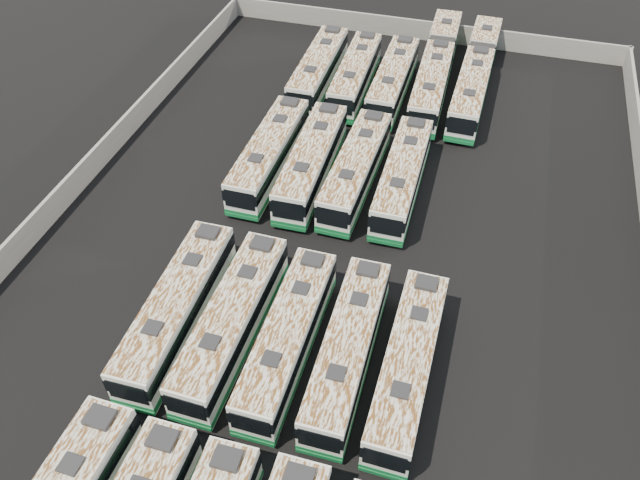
{
  "coord_description": "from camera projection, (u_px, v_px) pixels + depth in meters",
  "views": [
    {
      "loc": [
        8.12,
        -31.62,
        33.16
      ],
      "look_at": [
        -1.04,
        -0.37,
        1.6
      ],
      "focal_mm": 35.0,
      "sensor_mm": 36.0,
      "label": 1
    }
  ],
  "objects": [
    {
      "name": "ground",
      "position": [
        335.0,
        255.0,
        46.51
      ],
      "size": [
        140.0,
        140.0,
        0.0
      ],
      "primitive_type": "plane",
      "color": "black",
      "rests_on": "ground"
    },
    {
      "name": "bus_midfront_far_right",
      "position": [
        408.0,
        366.0,
        37.23
      ],
      "size": [
        2.86,
        12.93,
        3.64
      ],
      "rotation": [
        0.0,
        0.0,
        -0.01
      ],
      "color": "silver",
      "rests_on": "ground"
    },
    {
      "name": "bus_midback_left",
      "position": [
        311.0,
        162.0,
        51.53
      ],
      "size": [
        3.19,
        13.57,
        3.81
      ],
      "rotation": [
        0.0,
        0.0,
        0.03
      ],
      "color": "silver",
      "rests_on": "ground"
    },
    {
      "name": "bus_midfront_left",
      "position": [
        232.0,
        322.0,
        39.53
      ],
      "size": [
        2.99,
        13.41,
        3.77
      ],
      "rotation": [
        0.0,
        0.0,
        -0.01
      ],
      "color": "silver",
      "rests_on": "ground"
    },
    {
      "name": "bus_back_far_left",
      "position": [
        318.0,
        70.0,
        62.51
      ],
      "size": [
        3.04,
        13.45,
        3.78
      ],
      "rotation": [
        0.0,
        0.0,
        0.02
      ],
      "color": "silver",
      "rests_on": "ground"
    },
    {
      "name": "bus_midfront_far_left",
      "position": [
        178.0,
        309.0,
        40.29
      ],
      "size": [
        3.1,
        13.49,
        3.79
      ],
      "rotation": [
        0.0,
        0.0,
        0.02
      ],
      "color": "silver",
      "rests_on": "ground"
    },
    {
      "name": "bus_back_far_right",
      "position": [
        475.0,
        75.0,
        61.92
      ],
      "size": [
        3.21,
        20.49,
        3.71
      ],
      "rotation": [
        0.0,
        0.0,
        -0.02
      ],
      "color": "silver",
      "rests_on": "ground"
    },
    {
      "name": "perimeter_wall",
      "position": [
        335.0,
        244.0,
        45.75
      ],
      "size": [
        45.2,
        73.2,
        2.2
      ],
      "color": "slate",
      "rests_on": "ground"
    },
    {
      "name": "bus_midfront_right",
      "position": [
        347.0,
        350.0,
        38.05
      ],
      "size": [
        2.88,
        12.95,
        3.64
      ],
      "rotation": [
        0.0,
        0.0,
        0.01
      ],
      "color": "silver",
      "rests_on": "ground"
    },
    {
      "name": "bus_back_center",
      "position": [
        393.0,
        80.0,
        61.12
      ],
      "size": [
        2.79,
        13.13,
        3.7
      ],
      "rotation": [
        0.0,
        0.0,
        -0.0
      ],
      "color": "silver",
      "rests_on": "ground"
    },
    {
      "name": "bus_midfront_center",
      "position": [
        288.0,
        338.0,
        38.71
      ],
      "size": [
        2.75,
        12.91,
        3.64
      ],
      "rotation": [
        0.0,
        0.0,
        -0.0
      ],
      "color": "silver",
      "rests_on": "ground"
    },
    {
      "name": "bus_back_left",
      "position": [
        355.0,
        75.0,
        61.88
      ],
      "size": [
        3.06,
        13.07,
        3.67
      ],
      "rotation": [
        0.0,
        0.0,
        0.02
      ],
      "color": "silver",
      "rests_on": "ground"
    },
    {
      "name": "bus_midback_center",
      "position": [
        356.0,
        169.0,
        50.88
      ],
      "size": [
        3.15,
        13.37,
        3.75
      ],
      "rotation": [
        0.0,
        0.0,
        -0.03
      ],
      "color": "silver",
      "rests_on": "ground"
    },
    {
      "name": "bus_back_right",
      "position": [
        436.0,
        68.0,
        62.74
      ],
      "size": [
        3.34,
        20.87,
        3.78
      ],
      "rotation": [
        0.0,
        0.0,
        0.02
      ],
      "color": "silver",
      "rests_on": "ground"
    },
    {
      "name": "bus_midback_right",
      "position": [
        402.0,
        177.0,
        50.21
      ],
      "size": [
        2.84,
        13.12,
        3.69
      ],
      "rotation": [
        0.0,
        0.0,
        0.01
      ],
      "color": "silver",
      "rests_on": "ground"
    },
    {
      "name": "bus_midback_far_left",
      "position": [
        269.0,
        154.0,
        52.36
      ],
      "size": [
        2.86,
        13.43,
        3.79
      ],
      "rotation": [
        0.0,
        0.0,
        -0.0
      ],
      "color": "silver",
      "rests_on": "ground"
    }
  ]
}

